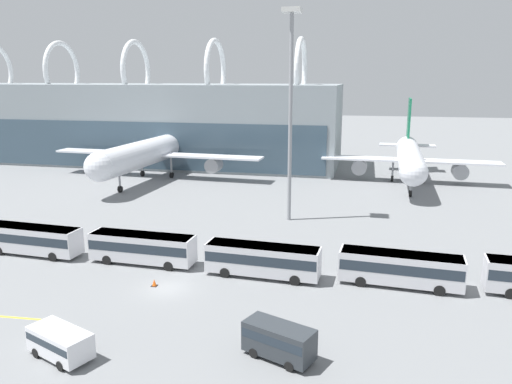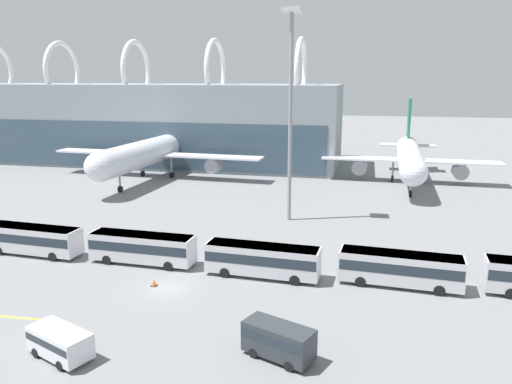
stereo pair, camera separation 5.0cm
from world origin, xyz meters
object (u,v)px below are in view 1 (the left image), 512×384
(shuttle_bus_2, at_px, (263,258))
(shuttle_bus_3, at_px, (400,267))
(shuttle_bus_0, at_px, (32,238))
(airliner_at_gate_far, at_px, (409,157))
(service_van_crossing, at_px, (60,341))
(floodlight_mast, at_px, (291,87))
(airliner_at_gate_near, at_px, (154,151))
(shuttle_bus_1, at_px, (142,246))
(service_van_foreground, at_px, (279,339))
(traffic_cone_0, at_px, (154,283))

(shuttle_bus_2, height_order, shuttle_bus_3, same)
(shuttle_bus_3, bearing_deg, shuttle_bus_0, -176.09)
(airliner_at_gate_far, bearing_deg, shuttle_bus_3, -2.84)
(service_van_crossing, bearing_deg, shuttle_bus_0, -27.43)
(airliner_at_gate_far, relative_size, floodlight_mast, 1.29)
(airliner_at_gate_near, height_order, shuttle_bus_1, airliner_at_gate_near)
(shuttle_bus_1, xyz_separation_m, floodlight_mast, (12.42, 19.53, 15.95))
(shuttle_bus_3, xyz_separation_m, service_van_crossing, (-23.69, -17.69, -0.64))
(shuttle_bus_2, bearing_deg, service_van_foreground, -70.74)
(shuttle_bus_1, distance_m, traffic_cone_0, 6.43)
(shuttle_bus_0, bearing_deg, shuttle_bus_3, 3.17)
(airliner_at_gate_near, xyz_separation_m, shuttle_bus_2, (30.27, -43.64, -3.42))
(airliner_at_gate_far, xyz_separation_m, shuttle_bus_0, (-43.08, -48.61, -2.99))
(airliner_at_gate_far, xyz_separation_m, shuttle_bus_3, (-4.27, -48.78, -2.99))
(shuttle_bus_0, bearing_deg, service_van_crossing, -46.33)
(floodlight_mast, bearing_deg, service_van_foreground, -82.43)
(floodlight_mast, bearing_deg, airliner_at_gate_far, 58.60)
(service_van_foreground, xyz_separation_m, floodlight_mast, (-4.56, 34.27, 16.38))
(service_van_crossing, bearing_deg, airliner_at_gate_near, -49.89)
(service_van_crossing, bearing_deg, service_van_foreground, -145.63)
(shuttle_bus_1, bearing_deg, shuttle_bus_2, -1.24)
(airliner_at_gate_near, bearing_deg, shuttle_bus_2, 37.77)
(airliner_at_gate_near, relative_size, service_van_crossing, 8.01)
(shuttle_bus_0, bearing_deg, shuttle_bus_2, 1.84)
(service_van_foreground, bearing_deg, shuttle_bus_3, -99.04)
(airliner_at_gate_near, height_order, shuttle_bus_3, airliner_at_gate_near)
(traffic_cone_0, bearing_deg, shuttle_bus_3, 12.47)
(shuttle_bus_0, relative_size, service_van_foreground, 2.10)
(shuttle_bus_1, height_order, service_van_crossing, shuttle_bus_1)
(shuttle_bus_0, height_order, shuttle_bus_3, same)
(shuttle_bus_0, relative_size, traffic_cone_0, 17.20)
(airliner_at_gate_far, height_order, traffic_cone_0, airliner_at_gate_far)
(shuttle_bus_2, relative_size, floodlight_mast, 0.41)
(service_van_foreground, height_order, floodlight_mast, floodlight_mast)
(airliner_at_gate_near, bearing_deg, shuttle_bus_0, 8.87)
(service_van_crossing, height_order, traffic_cone_0, service_van_crossing)
(airliner_at_gate_near, height_order, service_van_foreground, airliner_at_gate_near)
(service_van_crossing, distance_m, floodlight_mast, 42.20)
(shuttle_bus_3, relative_size, floodlight_mast, 0.41)
(shuttle_bus_0, xyz_separation_m, shuttle_bus_2, (25.87, -0.71, 0.00))
(shuttle_bus_1, bearing_deg, airliner_at_gate_far, 60.26)
(shuttle_bus_3, height_order, traffic_cone_0, shuttle_bus_3)
(service_van_foreground, bearing_deg, shuttle_bus_1, -18.54)
(traffic_cone_0, bearing_deg, airliner_at_gate_far, 63.64)
(service_van_crossing, xyz_separation_m, traffic_cone_0, (1.34, 12.75, -0.90))
(floodlight_mast, bearing_deg, shuttle_bus_0, -142.33)
(airliner_at_gate_far, bearing_deg, traffic_cone_0, -24.20)
(shuttle_bus_0, relative_size, service_van_crossing, 2.13)
(airliner_at_gate_far, bearing_deg, service_van_crossing, -20.65)
(service_van_crossing, bearing_deg, floodlight_mast, -82.97)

